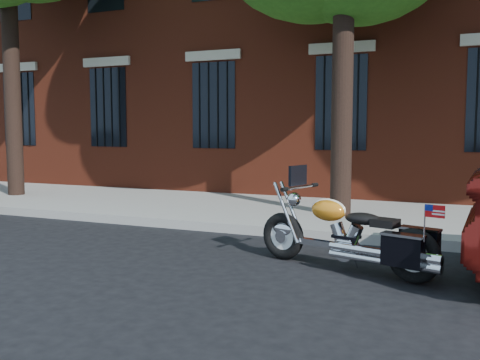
% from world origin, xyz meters
% --- Properties ---
extents(ground, '(120.00, 120.00, 0.00)m').
position_xyz_m(ground, '(0.00, 0.00, 0.00)').
color(ground, black).
rests_on(ground, ground).
extents(curb, '(40.00, 0.16, 0.15)m').
position_xyz_m(curb, '(0.00, 1.38, 0.07)').
color(curb, gray).
rests_on(curb, ground).
extents(sidewalk, '(40.00, 3.60, 0.15)m').
position_xyz_m(sidewalk, '(0.00, 3.26, 0.07)').
color(sidewalk, gray).
rests_on(sidewalk, ground).
extents(motorcycle, '(2.23, 1.11, 1.20)m').
position_xyz_m(motorcycle, '(1.33, -0.25, 0.41)').
color(motorcycle, black).
rests_on(motorcycle, ground).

